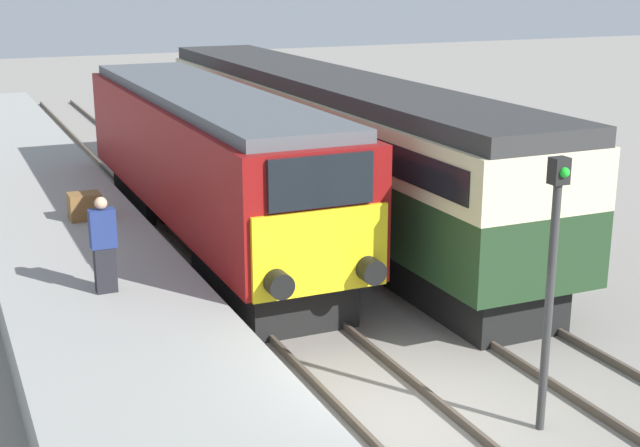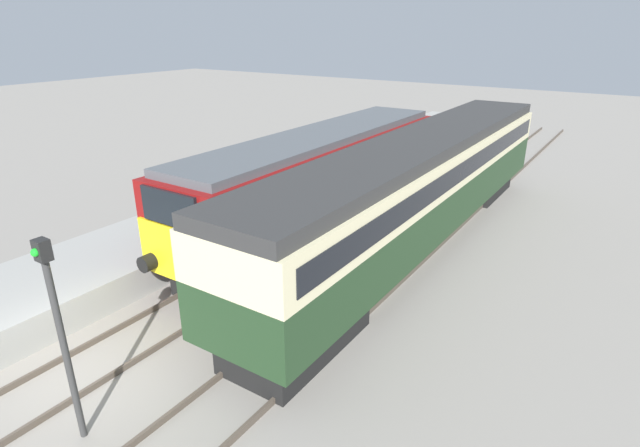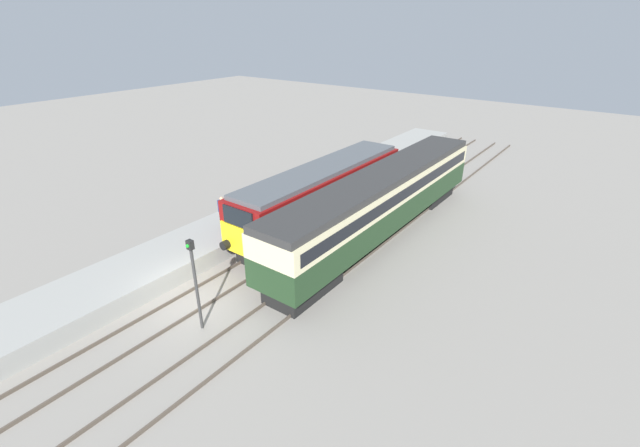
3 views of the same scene
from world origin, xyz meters
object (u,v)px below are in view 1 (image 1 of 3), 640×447
(passenger_carriage, at_px, (324,132))
(luggage_crate, at_px, (85,206))
(signal_post, at_px, (551,273))
(person_on_platform, at_px, (104,245))
(locomotive, at_px, (206,160))

(passenger_carriage, relative_size, luggage_crate, 26.18)
(passenger_carriage, relative_size, signal_post, 4.63)
(person_on_platform, distance_m, luggage_crate, 5.01)
(locomotive, height_order, signal_post, signal_post)
(locomotive, bearing_deg, passenger_carriage, 14.61)
(luggage_crate, bearing_deg, locomotive, -4.47)
(person_on_platform, relative_size, luggage_crate, 2.45)
(passenger_carriage, bearing_deg, signal_post, -98.50)
(passenger_carriage, distance_m, luggage_crate, 6.34)
(locomotive, distance_m, signal_post, 10.63)
(locomotive, distance_m, passenger_carriage, 3.52)
(signal_post, height_order, luggage_crate, signal_post)
(luggage_crate, bearing_deg, person_on_platform, -95.55)
(passenger_carriage, xyz_separation_m, luggage_crate, (-6.21, -0.67, -1.13))
(passenger_carriage, bearing_deg, locomotive, -165.39)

